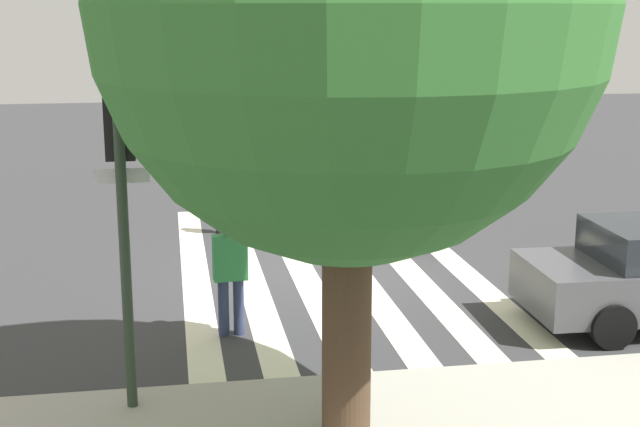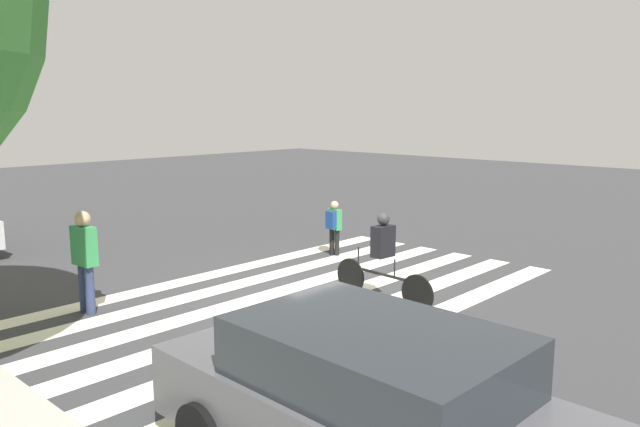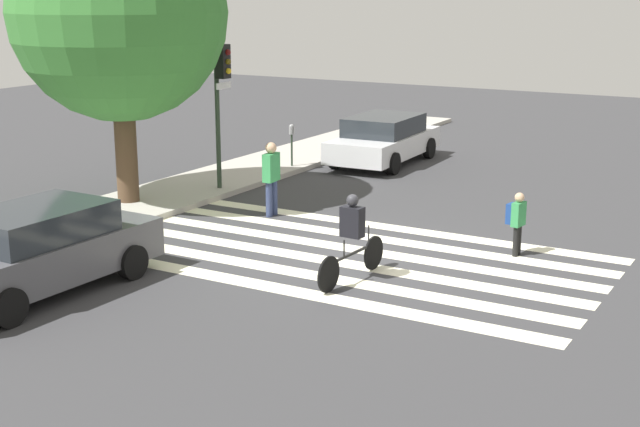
% 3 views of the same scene
% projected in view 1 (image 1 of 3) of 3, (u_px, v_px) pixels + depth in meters
% --- Properties ---
extents(ground_plane, '(60.00, 60.00, 0.00)m').
position_uv_depth(ground_plane, '(327.00, 268.00, 16.02)').
color(ground_plane, '#38383A').
extents(sidewalk_curb, '(36.00, 2.50, 0.14)m').
position_uv_depth(sidewalk_curb, '(425.00, 419.00, 10.00)').
color(sidewalk_curb, '#ADA89E').
rests_on(sidewalk_curb, ground_plane).
extents(crosswalk_stripes, '(5.18, 10.00, 0.01)m').
position_uv_depth(crosswalk_stripes, '(327.00, 268.00, 16.02)').
color(crosswalk_stripes, '#F2EDCC').
rests_on(crosswalk_stripes, ground_plane).
extents(traffic_light, '(0.60, 0.50, 4.00)m').
position_uv_depth(traffic_light, '(122.00, 175.00, 9.71)').
color(traffic_light, '#283828').
rests_on(traffic_light, ground_plane).
extents(street_tree, '(5.06, 5.06, 7.14)m').
position_uv_depth(street_tree, '(349.00, 6.00, 8.55)').
color(street_tree, '#4C3826').
rests_on(street_tree, ground_plane).
extents(pedestrian_child_with_backpack, '(0.49, 0.26, 1.73)m').
position_uv_depth(pedestrian_child_with_backpack, '(230.00, 269.00, 12.57)').
color(pedestrian_child_with_backpack, navy).
rests_on(pedestrian_child_with_backpack, ground_plane).
extents(pedestrian_adult_yellow_jacket, '(0.37, 0.32, 1.28)m').
position_uv_depth(pedestrian_adult_yellow_jacket, '(222.00, 198.00, 18.32)').
color(pedestrian_adult_yellow_jacket, black).
rests_on(pedestrian_adult_yellow_jacket, ground_plane).
extents(cyclist_mid_street, '(2.20, 0.41, 1.60)m').
position_uv_depth(cyclist_mid_street, '(388.00, 209.00, 16.80)').
color(cyclist_mid_street, black).
rests_on(cyclist_mid_street, ground_plane).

